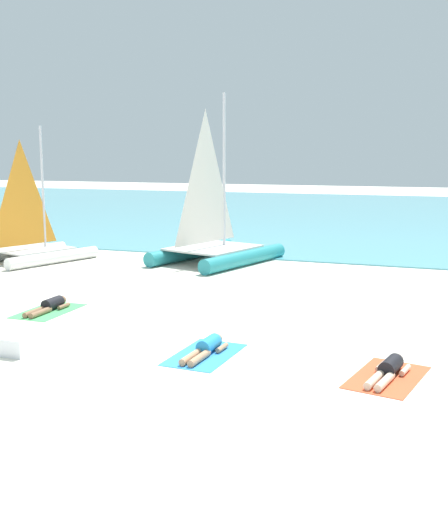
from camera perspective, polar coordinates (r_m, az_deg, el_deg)
name	(u,v)px	position (r m, az deg, el deg)	size (l,w,h in m)	color
ground_plane	(269,271)	(21.69, 4.09, -1.37)	(120.00, 120.00, 0.00)	silver
ocean_water	(362,214)	(43.34, 12.32, 3.72)	(120.00, 40.00, 0.05)	#5BB2C1
sailboat_teal	(215,238)	(23.19, -0.86, 1.62)	(4.18, 5.35, 6.14)	teal
sailboat_white	(34,241)	(24.58, -16.68, 1.26)	(3.53, 4.39, 4.98)	white
towel_left	(48,311)	(16.77, -15.49, -4.78)	(1.10, 1.90, 0.01)	#4CB266
sunbather_left	(50,306)	(16.80, -15.38, -4.32)	(0.54, 1.56, 0.30)	black
towel_middle	(205,355)	(12.76, -1.73, -8.84)	(1.10, 1.90, 0.01)	#338CD8
sunbather_middle	(206,348)	(12.78, -1.61, -8.22)	(0.56, 1.57, 0.30)	#268CCC
towel_right	(387,377)	(11.89, 14.44, -10.49)	(1.10, 1.90, 0.01)	#EA5933
sunbather_right	(389,369)	(11.91, 14.55, -9.82)	(0.69, 1.56, 0.30)	black
cooler_box	(15,347)	(13.30, -18.23, -7.77)	(0.50, 0.36, 0.36)	white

